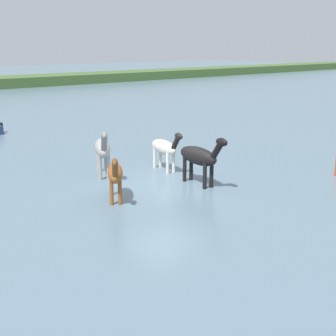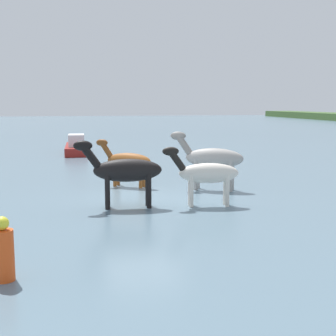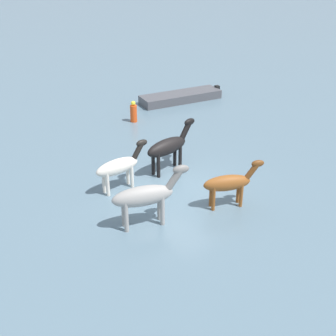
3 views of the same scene
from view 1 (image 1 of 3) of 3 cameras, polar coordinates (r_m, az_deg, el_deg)
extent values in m
plane|color=slate|center=(17.35, -0.77, -2.22)|extent=(191.67, 191.67, 0.00)
ellipsoid|color=#9E9993|center=(18.63, -8.11, 2.47)|extent=(1.46, 2.11, 0.69)
cylinder|color=#9E9993|center=(18.18, -7.37, 0.33)|extent=(0.15, 0.15, 1.14)
cylinder|color=#9E9993|center=(18.16, -8.42, 0.27)|extent=(0.15, 0.15, 1.14)
cylinder|color=#9E9993|center=(19.37, -7.69, 1.24)|extent=(0.15, 0.15, 1.14)
cylinder|color=#9E9993|center=(19.35, -8.67, 1.19)|extent=(0.15, 0.15, 1.14)
cylinder|color=slate|center=(17.47, -7.89, 3.14)|extent=(0.49, 0.67, 0.76)
ellipsoid|color=slate|center=(17.20, -7.87, 4.00)|extent=(0.46, 0.61, 0.30)
ellipsoid|color=black|center=(17.31, 3.73, 1.52)|extent=(0.69, 2.03, 0.67)
cylinder|color=black|center=(17.11, 5.40, -0.60)|extent=(0.15, 0.15, 1.11)
cylinder|color=black|center=(16.91, 4.57, -0.78)|extent=(0.15, 0.15, 1.11)
cylinder|color=black|center=(18.00, 2.88, 0.24)|extent=(0.15, 0.15, 1.11)
cylinder|color=black|center=(17.80, 2.07, 0.08)|extent=(0.15, 0.15, 1.11)
cylinder|color=black|center=(16.43, 6.12, 2.28)|extent=(0.26, 0.62, 0.74)
ellipsoid|color=black|center=(16.21, 6.64, 3.19)|extent=(0.26, 0.56, 0.30)
ellipsoid|color=silver|center=(19.26, -0.52, 2.59)|extent=(0.75, 1.84, 0.60)
cylinder|color=silver|center=(19.01, 0.69, 0.89)|extent=(0.13, 0.13, 0.99)
cylinder|color=silver|center=(18.86, -0.06, 0.77)|extent=(0.13, 0.13, 0.99)
cylinder|color=silver|center=(19.90, -0.95, 1.54)|extent=(0.13, 0.13, 0.99)
cylinder|color=silver|center=(19.76, -1.67, 1.43)|extent=(0.13, 0.13, 0.99)
cylinder|color=black|center=(18.39, 1.00, 3.23)|extent=(0.28, 0.57, 0.66)
ellipsoid|color=black|center=(18.18, 1.32, 3.96)|extent=(0.27, 0.51, 0.26)
ellipsoid|color=brown|center=(15.68, -6.54, -0.58)|extent=(1.34, 1.74, 0.58)
cylinder|color=brown|center=(15.32, -5.95, -2.81)|extent=(0.13, 0.13, 0.95)
cylinder|color=brown|center=(15.32, -6.99, -2.84)|extent=(0.13, 0.13, 0.95)
cylinder|color=brown|center=(16.31, -6.02, -1.69)|extent=(0.13, 0.13, 0.95)
cylinder|color=brown|center=(16.31, -7.01, -1.72)|extent=(0.13, 0.13, 0.95)
cylinder|color=brown|center=(14.69, -6.55, -0.13)|extent=(0.45, 0.55, 0.64)
ellipsoid|color=brown|center=(14.45, -6.57, 0.68)|extent=(0.42, 0.51, 0.25)
cube|color=black|center=(29.45, -20.00, 4.61)|extent=(0.24, 0.28, 0.70)
camera|label=2|loc=(27.07, 27.66, 8.97)|focal=49.37mm
camera|label=3|loc=(23.71, -40.29, 19.48)|focal=45.60mm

